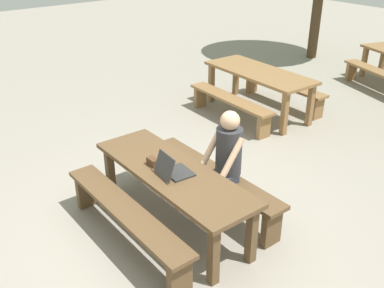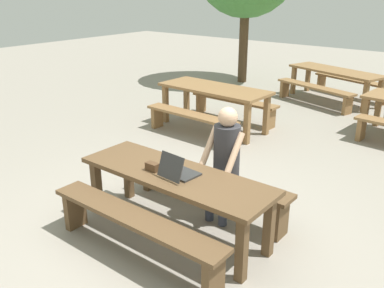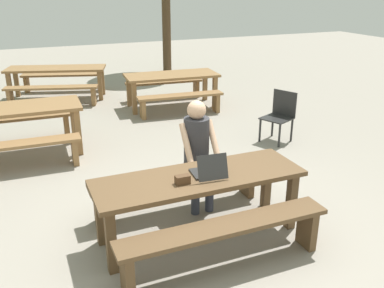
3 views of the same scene
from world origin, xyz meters
name	(u,v)px [view 3 (image 3 of 3)]	position (x,y,z in m)	size (l,w,h in m)	color
ground_plane	(199,235)	(0.00, 0.00, 0.00)	(30.00, 30.00, 0.00)	gray
picnic_table_front	(199,185)	(0.00, 0.00, 0.60)	(2.17, 0.70, 0.70)	brown
bench_near	(225,235)	(0.00, -0.61, 0.37)	(2.07, 0.30, 0.48)	brown
bench_far	(178,181)	(0.00, 0.61, 0.37)	(2.07, 0.30, 0.48)	brown
laptop	(209,170)	(0.09, -0.05, 0.77)	(0.34, 0.37, 0.27)	#2D2D2D
small_pouch	(183,180)	(-0.22, -0.10, 0.75)	(0.14, 0.08, 0.09)	#4C331E
person_seated	(198,147)	(0.23, 0.57, 0.77)	(0.40, 0.40, 1.31)	#333847
plastic_chair	(280,115)	(2.41, 2.12, 0.45)	(0.58, 0.58, 0.84)	#262626
picnic_table_mid	(56,72)	(-0.72, 6.44, 0.61)	(2.29, 1.33, 0.72)	olive
bench_mid_south	(52,91)	(-0.92, 5.81, 0.33)	(1.96, 0.87, 0.43)	olive
bench_mid_north	(63,78)	(-0.52, 7.08, 0.33)	(1.96, 0.87, 0.43)	olive
picnic_table_rear	(172,79)	(1.46, 4.77, 0.61)	(2.00, 0.98, 0.71)	olive
bench_rear_south	(180,100)	(1.41, 4.12, 0.32)	(1.77, 0.44, 0.42)	olive
bench_rear_north	(164,85)	(1.51, 5.41, 0.32)	(1.77, 0.44, 0.42)	olive
picnic_table_distant	(10,114)	(-1.74, 3.13, 0.67)	(2.10, 0.89, 0.78)	olive
bench_distant_south	(13,150)	(-1.76, 2.48, 0.33)	(1.87, 0.36, 0.43)	olive
bench_distant_north	(14,123)	(-1.71, 3.78, 0.33)	(1.87, 0.36, 0.43)	olive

